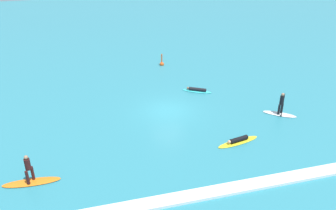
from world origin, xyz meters
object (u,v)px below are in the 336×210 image
(surfer_on_teal_board, at_px, (197,90))
(surfer_on_yellow_board, at_px, (238,141))
(marker_buoy, at_px, (162,63))
(surfer_on_orange_board, at_px, (30,177))
(surfer_on_white_board, at_px, (280,109))

(surfer_on_teal_board, bearing_deg, surfer_on_yellow_board, 120.47)
(marker_buoy, bearing_deg, surfer_on_orange_board, -124.90)
(surfer_on_orange_board, distance_m, marker_buoy, 21.29)
(marker_buoy, bearing_deg, surfer_on_white_board, -65.16)
(surfer_on_yellow_board, distance_m, surfer_on_teal_board, 8.88)
(surfer_on_orange_board, xyz_separation_m, surfer_on_white_board, (18.53, 3.73, 0.10))
(surfer_on_yellow_board, bearing_deg, marker_buoy, -97.02)
(surfer_on_white_board, bearing_deg, surfer_on_yellow_board, -112.92)
(surfer_on_teal_board, distance_m, marker_buoy, 7.87)
(surfer_on_yellow_board, distance_m, marker_buoy, 16.68)
(surfer_on_teal_board, xyz_separation_m, marker_buoy, (-1.41, 7.74, 0.08))
(surfer_on_teal_board, bearing_deg, surfer_on_orange_board, 66.63)
(surfer_on_teal_board, height_order, surfer_on_white_board, surfer_on_white_board)
(surfer_on_white_board, relative_size, marker_buoy, 1.79)
(surfer_on_white_board, height_order, marker_buoy, surfer_on_white_board)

